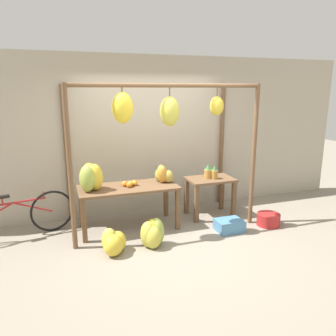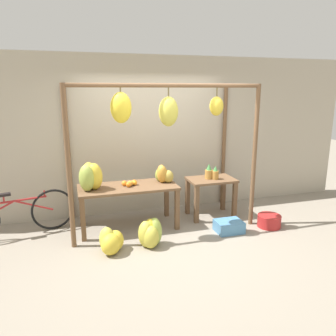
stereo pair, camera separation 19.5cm
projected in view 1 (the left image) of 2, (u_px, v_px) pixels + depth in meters
The scene contains 14 objects.
ground_plane at pixel (176, 241), 4.89m from camera, with size 20.00×20.00×0.00m, color gray.
shop_wall_back at pixel (149, 136), 5.91m from camera, with size 8.00×0.08×2.80m.
stall_awning at pixel (159, 125), 4.88m from camera, with size 2.94×1.26×2.30m.
display_table_main at pixel (128, 192), 5.24m from camera, with size 1.57×0.70×0.71m.
display_table_side at pixel (210, 187), 5.79m from camera, with size 0.81×0.55×0.69m.
banana_pile_on_table at pixel (91, 177), 4.96m from camera, with size 0.44×0.49×0.42m.
orange_pile at pixel (130, 184), 5.21m from camera, with size 0.25×0.18×0.09m.
pineapple_cluster at pixel (211, 172), 5.71m from camera, with size 0.22×0.19×0.27m.
banana_pile_ground_left at pixel (113, 242), 4.52m from camera, with size 0.42×0.45×0.36m.
banana_pile_ground_right at pixel (152, 234), 4.69m from camera, with size 0.40×0.39×0.42m.
fruit_crate_white at pixel (229, 225), 5.25m from camera, with size 0.42×0.33×0.18m.
blue_bucket at pixel (268, 219), 5.46m from camera, with size 0.38×0.38×0.20m.
parked_bicycle at pixel (14, 217), 4.90m from camera, with size 1.73×0.44×0.71m.
papaya_pile at pixel (163, 175), 5.42m from camera, with size 0.33×0.33×0.29m.
Camera 1 is at (-1.57, -4.22, 2.22)m, focal length 35.00 mm.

